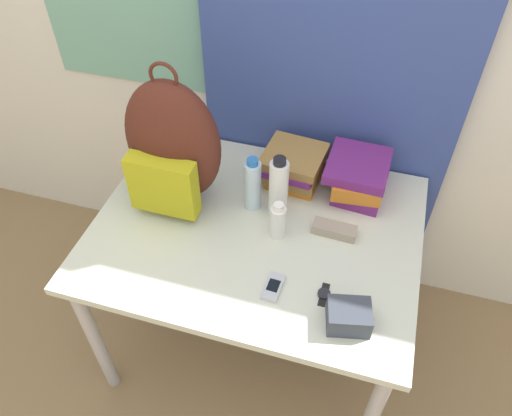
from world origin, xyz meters
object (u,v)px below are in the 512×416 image
at_px(sports_bottle, 278,189).
at_px(camera_pouch, 349,316).
at_px(book_stack_left, 294,165).
at_px(cell_phone, 273,287).
at_px(book_stack_center, 359,176).
at_px(wristwatch, 324,294).
at_px(backpack, 172,147).
at_px(water_bottle, 253,185).
at_px(sunscreen_bottle, 278,221).
at_px(sunglasses_case, 334,230).

bearing_deg(sports_bottle, camera_pouch, -50.41).
bearing_deg(book_stack_left, cell_phone, -83.28).
distance_m(book_stack_center, wristwatch, 0.50).
height_order(book_stack_left, wristwatch, book_stack_left).
bearing_deg(backpack, cell_phone, -34.48).
height_order(book_stack_center, water_bottle, water_bottle).
height_order(book_stack_center, sports_bottle, sports_bottle).
bearing_deg(cell_phone, wristwatch, 7.49).
bearing_deg(backpack, book_stack_left, 28.96).
bearing_deg(sunscreen_bottle, wristwatch, -45.07).
height_order(backpack, water_bottle, backpack).
relative_size(backpack, sunscreen_bottle, 3.74).
relative_size(cell_phone, camera_pouch, 0.73).
distance_m(water_bottle, cell_phone, 0.38).
bearing_deg(sunglasses_case, backpack, 177.88).
bearing_deg(cell_phone, sports_bottle, 102.55).
relative_size(sunglasses_case, camera_pouch, 1.05).
bearing_deg(backpack, water_bottle, 5.75).
bearing_deg(sunglasses_case, book_stack_left, 130.77).
xyz_separation_m(book_stack_left, sports_bottle, (-0.01, -0.20, 0.05)).
distance_m(sunglasses_case, camera_pouch, 0.36).
bearing_deg(camera_pouch, wristwatch, 137.09).
bearing_deg(book_stack_center, wristwatch, -92.78).
distance_m(backpack, sunglasses_case, 0.62).
xyz_separation_m(sports_bottle, camera_pouch, (0.31, -0.38, -0.08)).
bearing_deg(book_stack_center, sunscreen_bottle, -127.56).
bearing_deg(wristwatch, cell_phone, -172.51).
bearing_deg(book_stack_left, sports_bottle, -93.07).
height_order(book_stack_center, sunscreen_bottle, sunscreen_bottle).
relative_size(water_bottle, cell_phone, 2.08).
bearing_deg(sunscreen_bottle, sports_bottle, 104.74).
bearing_deg(cell_phone, backpack, 145.52).
xyz_separation_m(water_bottle, cell_phone, (0.17, -0.33, -0.10)).
distance_m(water_bottle, wristwatch, 0.46).
relative_size(water_bottle, wristwatch, 2.52).
bearing_deg(book_stack_center, backpack, -161.03).
distance_m(water_bottle, sports_bottle, 0.10).
height_order(backpack, book_stack_center, backpack).
distance_m(book_stack_left, cell_phone, 0.52).
distance_m(book_stack_center, camera_pouch, 0.58).
relative_size(backpack, cell_phone, 5.15).
distance_m(backpack, wristwatch, 0.70).
height_order(sports_bottle, wristwatch, sports_bottle).
bearing_deg(sports_bottle, wristwatch, -52.72).
xyz_separation_m(backpack, camera_pouch, (0.69, -0.36, -0.19)).
bearing_deg(sunglasses_case, wristwatch, -86.41).
bearing_deg(sunglasses_case, sports_bottle, 169.96).
bearing_deg(wristwatch, book_stack_left, 113.71).
relative_size(sunglasses_case, wristwatch, 1.75).
xyz_separation_m(cell_phone, camera_pouch, (0.24, -0.06, 0.03)).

